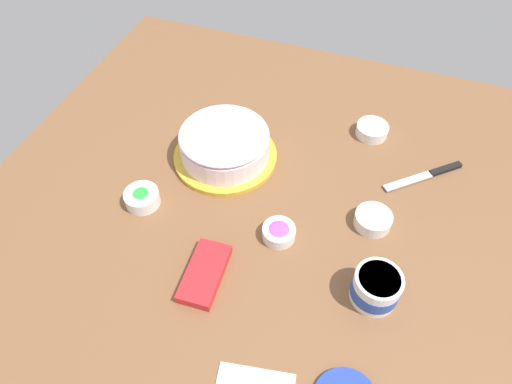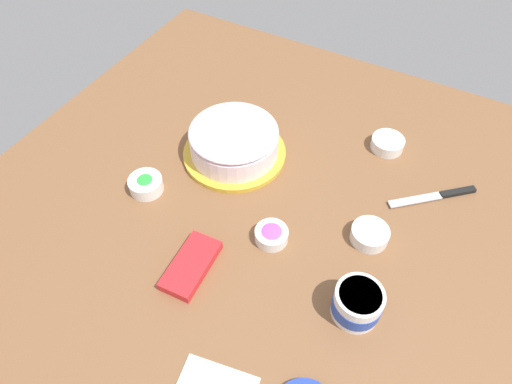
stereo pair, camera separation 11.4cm
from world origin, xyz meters
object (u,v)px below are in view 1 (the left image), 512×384
Objects in this scene: sprinkle_bowl_pink at (373,220)px; sprinkle_bowl_green at (142,197)px; candy_box_lower at (205,273)px; sprinkle_bowl_rainbow at (279,232)px; sprinkle_bowl_orange at (372,130)px; frosting_tub at (376,287)px; spreading_knife at (430,174)px; frosted_cake at (225,145)px.

sprinkle_bowl_green reaches higher than sprinkle_bowl_pink.
candy_box_lower is (-0.27, 0.33, -0.01)m from sprinkle_bowl_pink.
sprinkle_bowl_rainbow reaches higher than sprinkle_bowl_orange.
candy_box_lower is at bearing 101.99° from frosting_tub.
spreading_knife is 0.45m from sprinkle_bowl_rainbow.
frosted_cake is 2.73× the size of frosting_tub.
candy_box_lower reaches higher than spreading_knife.
sprinkle_bowl_orange is at bearing 10.91° from sprinkle_bowl_pink.
sprinkle_bowl_green is 0.67m from sprinkle_bowl_orange.
sprinkle_bowl_pink reaches higher than spreading_knife.
sprinkle_bowl_rainbow is at bearing 118.81° from sprinkle_bowl_pink.
frosted_cake is at bearing 11.60° from candy_box_lower.
spreading_knife is (0.12, -0.54, -0.04)m from frosted_cake.
candy_box_lower is (-0.48, 0.44, 0.01)m from spreading_knife.
frosted_cake is 1.49× the size of spreading_knife.
frosted_cake is 0.30m from sprinkle_bowl_rainbow.
frosting_tub is at bearing -81.46° from candy_box_lower.
sprinkle_bowl_green is (-0.34, 0.67, 0.02)m from spreading_knife.
candy_box_lower is at bearing 129.61° from sprinkle_bowl_pink.
frosted_cake is 0.55m from spreading_knife.
sprinkle_bowl_pink is (-0.21, 0.12, 0.01)m from spreading_knife.
sprinkle_bowl_pink reaches higher than candy_box_lower.
frosted_cake is at bearing 58.57° from frosting_tub.
spreading_knife is at bearing -44.76° from sprinkle_bowl_rainbow.
sprinkle_bowl_orange reaches higher than candy_box_lower.
frosted_cake is 0.54m from frosting_tub.
sprinkle_bowl_rainbow reaches higher than sprinkle_bowl_pink.
sprinkle_bowl_green is at bearing 131.88° from sprinkle_bowl_orange.
frosting_tub is 0.41m from spreading_knife.
sprinkle_bowl_pink is at bearing -53.85° from candy_box_lower.
spreading_knife is 0.21m from sprinkle_bowl_orange.
sprinkle_bowl_orange reaches higher than spreading_knife.
sprinkle_bowl_orange is (0.11, 0.18, 0.01)m from spreading_knife.
candy_box_lower is at bearing 155.71° from sprinkle_bowl_orange.
frosting_tub is at bearing -121.43° from frosted_cake.
sprinkle_bowl_pink reaches higher than sprinkle_bowl_orange.
sprinkle_bowl_green is 1.10× the size of sprinkle_bowl_rainbow.
spreading_knife is 2.39× the size of sprinkle_bowl_rainbow.
sprinkle_bowl_rainbow is (0.02, -0.35, -0.00)m from sprinkle_bowl_green.
spreading_knife is at bearing -46.09° from candy_box_lower.
spreading_knife is 2.10× the size of sprinkle_bowl_orange.
frosted_cake is 0.26m from sprinkle_bowl_green.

